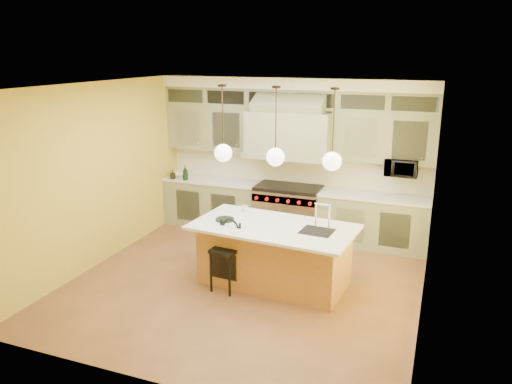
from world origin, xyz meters
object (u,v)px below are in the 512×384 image
at_px(kitchen_island, 275,253).
at_px(microwave, 401,167).
at_px(counter_stool, 226,251).
at_px(range, 288,211).

distance_m(kitchen_island, microwave, 2.78).
relative_size(kitchen_island, counter_stool, 2.34).
xyz_separation_m(range, counter_stool, (-0.18, -2.42, 0.10)).
bearing_deg(microwave, kitchen_island, -126.46).
bearing_deg(counter_stool, kitchen_island, 43.45).
xyz_separation_m(range, kitchen_island, (0.41, -1.98, -0.01)).
distance_m(range, kitchen_island, 2.03).
height_order(range, kitchen_island, kitchen_island).
bearing_deg(microwave, counter_stool, -130.17).
height_order(range, microwave, microwave).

